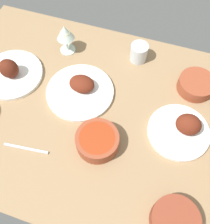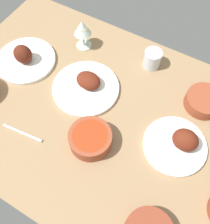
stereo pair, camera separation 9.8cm
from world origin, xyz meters
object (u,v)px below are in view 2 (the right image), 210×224
Objects in this scene: wine_glass at (82,29)px; bowl_sauce at (90,139)px; plate_near_viewer at (25,58)px; plate_far_side at (179,143)px; bowl_soup at (204,101)px; plate_center_main at (86,86)px; water_tumbler at (152,59)px; spoon_loose at (22,133)px.

bowl_sauce is at bearing -54.77° from wine_glass.
plate_far_side is at bearing -2.95° from plate_near_viewer.
bowl_sauce reaches higher than bowl_soup.
plate_center_main is at bearing -159.65° from bowl_soup.
bowl_soup is at bearing 85.00° from plate_far_side.
water_tumbler is (3.82, 44.55, 0.59)cm from bowl_sauce.
plate_center_main is 25.42cm from wine_glass.
water_tumbler is (48.87, 26.15, 1.72)cm from plate_near_viewer.
water_tumbler is (31.71, 5.06, -5.95)cm from wine_glass.
plate_far_side is 0.89× the size of plate_near_viewer.
bowl_soup is 1.85× the size of water_tumbler.
wine_glass is at bearing 156.14° from plate_far_side.
bowl_soup is 58.66cm from wine_glass.
wine_glass reaches higher than bowl_sauce.
bowl_sauce is at bearing -94.90° from water_tumbler.
plate_center_main is 1.64× the size of spoon_loose.
bowl_soup is at bearing -3.23° from wine_glass.
wine_glass reaches higher than spoon_loose.
plate_center_main is 31.34cm from spoon_loose.
plate_far_side is 58.07cm from spoon_loose.
bowl_sauce reaches higher than spoon_loose.
bowl_sauce is 26.35cm from spoon_loose.
wine_glass reaches higher than bowl_soup.
plate_far_side is 1.49× the size of bowl_sauce.
plate_center_main is (-42.49, 5.14, -0.81)cm from plate_far_side.
plate_center_main is 30.69cm from water_tumbler.
plate_near_viewer is 28.25cm from wine_glass.
plate_near_viewer reaches higher than bowl_sauce.
bowl_sauce is at bearing -152.74° from plate_far_side.
plate_far_side is 0.84× the size of plate_center_main.
wine_glass is (-58.14, 3.28, 7.05)cm from bowl_soup.
wine_glass is (-27.89, 39.49, 6.53)cm from bowl_sauce.
plate_near_viewer is 55.45cm from water_tumbler.
plate_far_side reaches higher than spoon_loose.
bowl_soup is at bearing 13.31° from plate_near_viewer.
water_tumbler reaches higher than bowl_soup.
bowl_sauce is (-30.26, -36.21, 0.52)cm from bowl_soup.
plate_center_main is 1.98× the size of wine_glass.
bowl_soup is 0.94× the size of bowl_sauce.
water_tumbler reaches higher than spoon_loose.
wine_glass is at bearing 87.83° from spoon_loose.
plate_center_main is 24.34cm from bowl_sauce.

